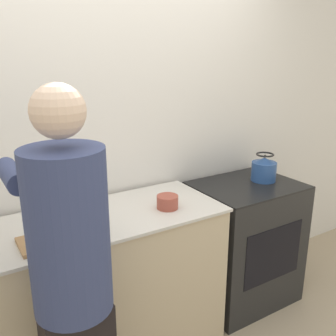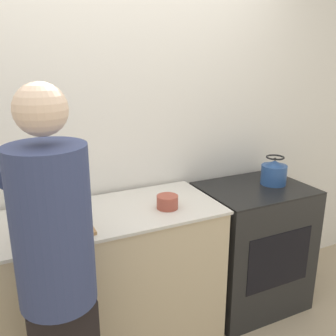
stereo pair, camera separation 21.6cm
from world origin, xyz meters
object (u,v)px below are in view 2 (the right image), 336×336
Objects in this scene: cutting_board at (55,233)px; knife at (49,229)px; person at (56,272)px; kettle at (274,172)px; oven at (252,246)px; bowl_prep at (167,202)px.

knife is (-0.03, 0.03, 0.01)m from cutting_board.
person is 0.40m from knife.
person is 8.45× the size of kettle.
kettle is at bearing 5.28° from cutting_board.
kettle is (1.55, 0.14, 0.07)m from cutting_board.
oven is 4.75× the size of knife.
bowl_prep is (-0.73, -0.09, 0.51)m from oven.
kettle is (0.16, 0.00, 0.55)m from oven.
kettle is (1.61, 0.51, 0.07)m from person.
cutting_board is 0.04m from knife.
kettle is at bearing 17.58° from person.
bowl_prep is (0.67, 0.05, 0.03)m from cutting_board.
cutting_board is (0.06, 0.37, 0.00)m from person.
knife is at bearing 128.12° from cutting_board.
kettle is at bearing 5.79° from bowl_prep.
bowl_prep is (0.69, 0.02, 0.02)m from knife.
knife reaches higher than oven.
person is (-1.45, -0.51, 0.48)m from oven.
cutting_board is at bearing -175.39° from bowl_prep.
cutting_board is at bearing 81.29° from person.
kettle is 0.89m from bowl_prep.
kettle reaches higher than knife.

